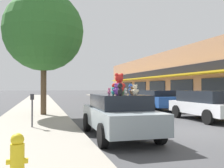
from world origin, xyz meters
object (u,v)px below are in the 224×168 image
object	(u,v)px
teddy_bear_giant	(119,84)
teddy_bear_black	(120,89)
parking_meter	(32,106)
teddy_bear_green	(123,89)
teddy_bear_blue	(131,89)
parked_car_far_right	(157,99)
street_tree	(44,31)
teddy_bear_brown	(132,91)
plush_art_car	(119,114)
teddy_bear_teal	(113,91)
parked_car_far_center	(206,104)
teddy_bear_white	(126,92)
fire_hydrant	(17,158)
teddy_bear_pink	(109,91)
teddy_bear_cream	(135,90)
teddy_bear_purple	(117,89)

from	to	relation	value
teddy_bear_giant	teddy_bear_black	size ratio (longest dim) A/B	1.92
teddy_bear_giant	parking_meter	bearing A→B (deg)	-54.28
teddy_bear_green	parking_meter	bearing A→B (deg)	-78.51
teddy_bear_blue	parking_meter	distance (m)	3.83
parked_car_far_right	street_tree	distance (m)	9.11
teddy_bear_brown	parked_car_far_right	bearing A→B (deg)	-128.46
teddy_bear_black	teddy_bear_green	xyz separation A→B (m)	(0.57, 1.50, -0.01)
plush_art_car	teddy_bear_green	bearing A→B (deg)	58.98
street_tree	parking_meter	bearing A→B (deg)	-95.76
teddy_bear_teal	parked_car_far_center	world-z (taller)	teddy_bear_teal
teddy_bear_white	parked_car_far_right	size ratio (longest dim) A/B	0.05
plush_art_car	teddy_bear_teal	xyz separation A→B (m)	(-0.35, -0.54, 0.77)
teddy_bear_green	parked_car_far_right	distance (m)	9.67
teddy_bear_white	teddy_bear_blue	xyz separation A→B (m)	(0.49, 0.87, 0.07)
teddy_bear_teal	parked_car_far_center	xyz separation A→B (m)	(5.91, 3.42, -0.72)
parking_meter	teddy_bear_brown	bearing A→B (deg)	-33.25
plush_art_car	fire_hydrant	distance (m)	4.72
teddy_bear_pink	parked_car_far_right	size ratio (longest dim) A/B	0.05
teddy_bear_black	teddy_bear_cream	bearing A→B (deg)	128.02
teddy_bear_giant	parked_car_far_right	size ratio (longest dim) A/B	0.17
fire_hydrant	street_tree	bearing A→B (deg)	87.26
teddy_bear_pink	parked_car_far_right	xyz separation A→B (m)	(5.93, 8.64, -0.73)
teddy_bear_pink	teddy_bear_teal	distance (m)	0.42
teddy_bear_black	parked_car_far_right	size ratio (longest dim) A/B	0.09
plush_art_car	teddy_bear_purple	distance (m)	1.08
parking_meter	teddy_bear_giant	bearing A→B (deg)	-36.93
plush_art_car	parked_car_far_center	bearing A→B (deg)	28.29
teddy_bear_green	fire_hydrant	bearing A→B (deg)	1.19
teddy_bear_black	street_tree	bearing A→B (deg)	-139.90
teddy_bear_pink	teddy_bear_brown	size ratio (longest dim) A/B	0.82
teddy_bear_black	teddy_bear_white	world-z (taller)	teddy_bear_black
teddy_bear_purple	teddy_bear_brown	xyz separation A→B (m)	(0.69, 0.52, -0.04)
teddy_bear_giant	teddy_bear_purple	distance (m)	0.61
plush_art_car	teddy_bear_teal	distance (m)	1.01
teddy_bear_white	teddy_bear_blue	bearing A→B (deg)	-162.13
teddy_bear_white	parked_car_far_center	bearing A→B (deg)	168.40
teddy_bear_green	teddy_bear_blue	world-z (taller)	teddy_bear_blue
teddy_bear_pink	teddy_bear_teal	size ratio (longest dim) A/B	0.93
plush_art_car	teddy_bear_black	world-z (taller)	teddy_bear_black
teddy_bear_teal	teddy_bear_black	bearing A→B (deg)	144.69
parked_car_far_center	parking_meter	bearing A→B (deg)	-174.19
plush_art_car	teddy_bear_teal	size ratio (longest dim) A/B	17.26
teddy_bear_cream	parking_meter	size ratio (longest dim) A/B	0.26
teddy_bear_cream	teddy_bear_green	bearing A→B (deg)	-84.19
teddy_bear_giant	parked_car_far_center	xyz separation A→B (m)	(5.58, 2.97, -0.94)
teddy_bear_brown	teddy_bear_white	size ratio (longest dim) A/B	1.29
teddy_bear_green	parked_car_far_center	size ratio (longest dim) A/B	0.08
plush_art_car	parked_car_far_center	distance (m)	6.26
teddy_bear_blue	parked_car_far_right	bearing A→B (deg)	-172.85
parked_car_far_right	teddy_bear_white	bearing A→B (deg)	-121.48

